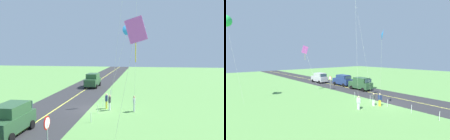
# 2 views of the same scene
# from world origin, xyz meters

# --- Properties ---
(ground_plane) EXTENTS (120.00, 120.00, 0.10)m
(ground_plane) POSITION_xyz_m (0.00, 0.00, -0.05)
(ground_plane) COLOR #60994C
(asphalt_road) EXTENTS (120.00, 7.00, 0.00)m
(asphalt_road) POSITION_xyz_m (0.00, -4.00, 0.00)
(asphalt_road) COLOR #2D2D30
(asphalt_road) RESTS_ON ground
(road_centre_stripe) EXTENTS (120.00, 0.16, 0.00)m
(road_centre_stripe) POSITION_xyz_m (0.00, -4.00, 0.01)
(road_centre_stripe) COLOR #E5E04C
(road_centre_stripe) RESTS_ON asphalt_road
(car_suv_foreground) EXTENTS (4.40, 2.12, 2.24)m
(car_suv_foreground) POSITION_xyz_m (7.78, -4.49, 1.15)
(car_suv_foreground) COLOR #2D5633
(car_suv_foreground) RESTS_ON ground
(car_parked_east_near) EXTENTS (4.40, 2.12, 2.24)m
(car_parked_east_near) POSITION_xyz_m (13.35, -4.96, 1.15)
(car_parked_east_near) COLOR navy
(car_parked_east_near) RESTS_ON ground
(car_parked_east_far) EXTENTS (4.40, 2.12, 2.24)m
(car_parked_east_far) POSITION_xyz_m (19.79, -3.35, 1.15)
(car_parked_east_far) COLOR #B7B7BC
(car_parked_east_far) RESTS_ON ground
(stop_sign) EXTENTS (0.76, 0.08, 2.56)m
(stop_sign) POSITION_xyz_m (11.24, -0.10, 1.80)
(stop_sign) COLOR gray
(stop_sign) RESTS_ON ground
(person_adult_near) EXTENTS (0.58, 0.22, 1.60)m
(person_adult_near) POSITION_xyz_m (0.02, 1.67, 0.86)
(person_adult_near) COLOR silver
(person_adult_near) RESTS_ON ground
(person_adult_companion) EXTENTS (0.58, 0.22, 1.60)m
(person_adult_companion) POSITION_xyz_m (0.19, 4.19, 0.86)
(person_adult_companion) COLOR silver
(person_adult_companion) RESTS_ON ground
(person_child_watcher) EXTENTS (0.58, 0.22, 1.60)m
(person_child_watcher) POSITION_xyz_m (-0.60, 1.23, 0.86)
(person_child_watcher) COLOR yellow
(person_child_watcher) RESTS_ON ground
(kite_yellow_high) EXTENTS (2.01, 2.56, 8.89)m
(kite_yellow_high) POSITION_xyz_m (-2.14, 3.25, 8.31)
(kite_yellow_high) COLOR silver
(kite_yellow_high) RESTS_ON ground
(kite_green_far) EXTENTS (2.12, 2.04, 7.90)m
(kite_green_far) POSITION_xyz_m (11.54, 4.77, 7.07)
(kite_green_far) COLOR silver
(kite_green_far) RESTS_ON ground
(fence_post_0) EXTENTS (0.05, 0.05, 0.90)m
(fence_post_0) POSITION_xyz_m (-7.01, 0.70, 0.45)
(fence_post_0) COLOR silver
(fence_post_0) RESTS_ON ground
(fence_post_1) EXTENTS (0.05, 0.05, 0.90)m
(fence_post_1) POSITION_xyz_m (-4.30, 0.70, 0.45)
(fence_post_1) COLOR silver
(fence_post_1) RESTS_ON ground
(fence_post_2) EXTENTS (0.05, 0.05, 0.90)m
(fence_post_2) POSITION_xyz_m (-1.34, 0.70, 0.45)
(fence_post_2) COLOR silver
(fence_post_2) RESTS_ON ground
(fence_post_3) EXTENTS (0.05, 0.05, 0.90)m
(fence_post_3) POSITION_xyz_m (1.31, 0.70, 0.45)
(fence_post_3) COLOR silver
(fence_post_3) RESTS_ON ground
(fence_post_4) EXTENTS (0.05, 0.05, 0.90)m
(fence_post_4) POSITION_xyz_m (4.19, 0.70, 0.45)
(fence_post_4) COLOR silver
(fence_post_4) RESTS_ON ground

